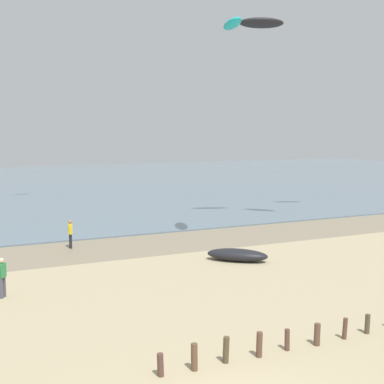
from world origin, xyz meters
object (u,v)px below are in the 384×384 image
(person_mid_beach, at_px, (2,276))
(grounded_kite, at_px, (237,255))
(kite_aloft_5, at_px, (232,24))
(person_by_waterline, at_px, (70,233))
(kite_aloft_0, at_px, (261,23))

(person_mid_beach, xyz_separation_m, grounded_kite, (12.05, 1.31, -0.59))
(person_mid_beach, distance_m, kite_aloft_5, 18.78)
(grounded_kite, distance_m, kite_aloft_5, 13.33)
(person_by_waterline, bearing_deg, kite_aloft_5, -20.94)
(person_by_waterline, bearing_deg, person_mid_beach, -118.86)
(grounded_kite, height_order, kite_aloft_5, kite_aloft_5)
(person_mid_beach, height_order, kite_aloft_0, kite_aloft_0)
(person_mid_beach, distance_m, person_by_waterline, 9.28)
(grounded_kite, distance_m, kite_aloft_0, 18.71)
(person_mid_beach, relative_size, kite_aloft_0, 0.52)
(grounded_kite, height_order, kite_aloft_0, kite_aloft_0)
(kite_aloft_0, relative_size, kite_aloft_5, 1.12)
(person_mid_beach, bearing_deg, grounded_kite, 6.22)
(grounded_kite, bearing_deg, person_mid_beach, -133.39)
(kite_aloft_5, bearing_deg, person_mid_beach, -52.33)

